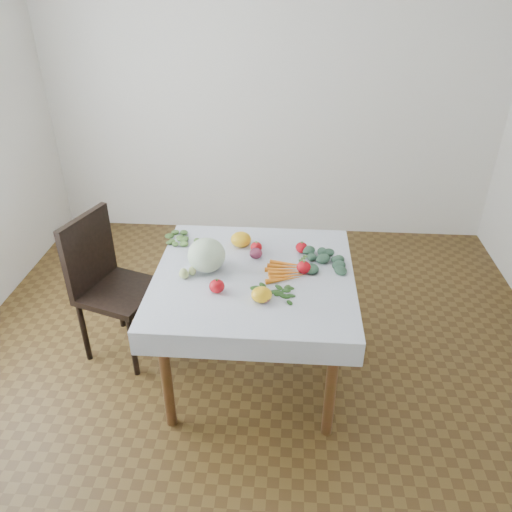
{
  "coord_description": "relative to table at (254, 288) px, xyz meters",
  "views": [
    {
      "loc": [
        0.19,
        -2.37,
        2.29
      ],
      "look_at": [
        0.0,
        0.09,
        0.82
      ],
      "focal_mm": 35.0,
      "sensor_mm": 36.0,
      "label": 1
    }
  ],
  "objects": [
    {
      "name": "ground",
      "position": [
        0.0,
        0.0,
        -0.65
      ],
      "size": [
        4.0,
        4.0,
        0.0
      ],
      "primitive_type": "plane",
      "color": "brown"
    },
    {
      "name": "back_wall",
      "position": [
        0.0,
        2.0,
        0.7
      ],
      "size": [
        4.0,
        0.04,
        2.7
      ],
      "primitive_type": "cube",
      "color": "silver",
      "rests_on": "ground"
    },
    {
      "name": "table",
      "position": [
        0.0,
        0.0,
        0.0
      ],
      "size": [
        1.0,
        1.0,
        0.75
      ],
      "color": "brown",
      "rests_on": "ground"
    },
    {
      "name": "tablecloth",
      "position": [
        0.0,
        0.0,
        0.1
      ],
      "size": [
        1.12,
        1.12,
        0.01
      ],
      "primitive_type": "cube",
      "color": "white",
      "rests_on": "table"
    },
    {
      "name": "chair",
      "position": [
        -0.95,
        0.2,
        -0.1
      ],
      "size": [
        0.55,
        0.55,
        0.97
      ],
      "color": "black",
      "rests_on": "ground"
    },
    {
      "name": "cabbage",
      "position": [
        -0.27,
        0.02,
        0.2
      ],
      "size": [
        0.27,
        0.27,
        0.19
      ],
      "primitive_type": "ellipsoid",
      "rotation": [
        0.0,
        0.0,
        -0.32
      ],
      "color": "beige",
      "rests_on": "tablecloth"
    },
    {
      "name": "tomato_a",
      "position": [
        -0.01,
        0.25,
        0.13
      ],
      "size": [
        0.09,
        0.09,
        0.06
      ],
      "primitive_type": "ellipsoid",
      "rotation": [
        0.0,
        0.0,
        0.37
      ],
      "color": "red",
      "rests_on": "tablecloth"
    },
    {
      "name": "tomato_b",
      "position": [
        0.27,
        0.26,
        0.13
      ],
      "size": [
        0.08,
        0.08,
        0.06
      ],
      "primitive_type": "ellipsoid",
      "rotation": [
        0.0,
        0.0,
        0.16
      ],
      "color": "red",
      "rests_on": "tablecloth"
    },
    {
      "name": "tomato_c",
      "position": [
        -0.18,
        -0.19,
        0.14
      ],
      "size": [
        0.1,
        0.1,
        0.07
      ],
      "primitive_type": "ellipsoid",
      "rotation": [
        0.0,
        0.0,
        0.29
      ],
      "color": "red",
      "rests_on": "tablecloth"
    },
    {
      "name": "tomato_d",
      "position": [
        0.28,
        0.03,
        0.14
      ],
      "size": [
        0.08,
        0.08,
        0.07
      ],
      "primitive_type": "ellipsoid",
      "rotation": [
        0.0,
        0.0,
        -0.03
      ],
      "color": "red",
      "rests_on": "tablecloth"
    },
    {
      "name": "heirloom_back",
      "position": [
        -0.1,
        0.31,
        0.15
      ],
      "size": [
        0.17,
        0.17,
        0.09
      ],
      "primitive_type": "ellipsoid",
      "rotation": [
        0.0,
        0.0,
        -0.41
      ],
      "color": "yellow",
      "rests_on": "tablecloth"
    },
    {
      "name": "heirloom_front",
      "position": [
        0.06,
        -0.26,
        0.14
      ],
      "size": [
        0.13,
        0.13,
        0.08
      ],
      "primitive_type": "ellipsoid",
      "rotation": [
        0.0,
        0.0,
        0.28
      ],
      "color": "yellow",
      "rests_on": "tablecloth"
    },
    {
      "name": "onion_a",
      "position": [
        -0.0,
        0.17,
        0.13
      ],
      "size": [
        0.09,
        0.09,
        0.06
      ],
      "primitive_type": "ellipsoid",
      "rotation": [
        0.0,
        0.0,
        -0.2
      ],
      "color": "#4F1630",
      "rests_on": "tablecloth"
    },
    {
      "name": "onion_b",
      "position": [
        0.07,
        -0.26,
        0.14
      ],
      "size": [
        0.08,
        0.08,
        0.07
      ],
      "primitive_type": "ellipsoid",
      "rotation": [
        0.0,
        0.0,
        0.02
      ],
      "color": "#4F1630",
      "rests_on": "tablecloth"
    },
    {
      "name": "tomatillo_cluster",
      "position": [
        -0.35,
        -0.09,
        0.12
      ],
      "size": [
        0.08,
        0.11,
        0.04
      ],
      "color": "#BACE76",
      "rests_on": "tablecloth"
    },
    {
      "name": "carrot_bunch",
      "position": [
        0.18,
        0.01,
        0.12
      ],
      "size": [
        0.21,
        0.24,
        0.03
      ],
      "color": "orange",
      "rests_on": "tablecloth"
    },
    {
      "name": "kale_bunch",
      "position": [
        0.41,
        0.16,
        0.12
      ],
      "size": [
        0.28,
        0.28,
        0.04
      ],
      "color": "#365942",
      "rests_on": "tablecloth"
    },
    {
      "name": "basil_bunch",
      "position": [
        0.12,
        -0.2,
        0.11
      ],
      "size": [
        0.24,
        0.17,
        0.01
      ],
      "color": "#234F18",
      "rests_on": "tablecloth"
    },
    {
      "name": "dill_bunch",
      "position": [
        -0.47,
        0.36,
        0.11
      ],
      "size": [
        0.22,
        0.17,
        0.02
      ],
      "color": "#5A853C",
      "rests_on": "tablecloth"
    }
  ]
}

